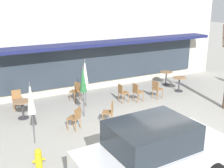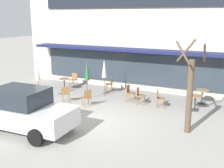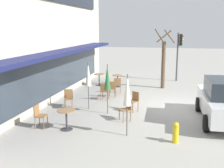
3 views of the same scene
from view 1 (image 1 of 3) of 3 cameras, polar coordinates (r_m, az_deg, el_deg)
ground_plane at (r=10.50m, az=9.86°, el=-10.12°), size 80.00×80.00×0.00m
building_facade at (r=18.23m, az=-9.50°, el=14.08°), size 16.73×9.10×7.71m
cafe_table_near_wall at (r=15.18m, az=13.51°, el=0.42°), size 0.70×0.70×0.76m
cafe_table_streetside at (r=16.19m, az=10.94°, el=1.62°), size 0.70×0.70×0.76m
cafe_table_by_tree at (r=12.03m, az=-17.77°, el=-4.40°), size 0.70×0.70×0.76m
patio_umbrella_green_folded at (r=11.33m, az=-5.91°, el=0.98°), size 0.28×0.28×2.20m
patio_umbrella_cream_folded at (r=12.43m, az=-5.51°, el=2.47°), size 0.28×0.28×2.20m
patio_umbrella_corner_open at (r=9.52m, az=-16.19°, el=-2.80°), size 0.28×0.28×2.20m
cafe_chair_0 at (r=11.01m, az=-0.52°, el=-5.50°), size 0.56×0.56×0.89m
cafe_chair_1 at (r=13.57m, az=-7.33°, el=-1.19°), size 0.51×0.51×0.89m
cafe_chair_2 at (r=13.33m, az=5.13°, el=-1.46°), size 0.44×0.44×0.89m
cafe_chair_3 at (r=13.20m, az=2.11°, el=-1.58°), size 0.40×0.40×0.89m
cafe_chair_4 at (r=10.58m, az=-7.45°, el=-6.64°), size 0.56×0.56×0.89m
cafe_chair_5 at (r=13.88m, az=9.07°, el=-0.85°), size 0.47×0.47×0.89m
cafe_chair_6 at (r=13.03m, az=-18.74°, el=-2.78°), size 0.40×0.40×0.89m
parked_sedan at (r=7.62m, az=8.48°, el=-13.72°), size 4.26×2.14×1.76m
fire_hydrant at (r=8.52m, az=-14.69°, el=-14.65°), size 0.36×0.20×0.71m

